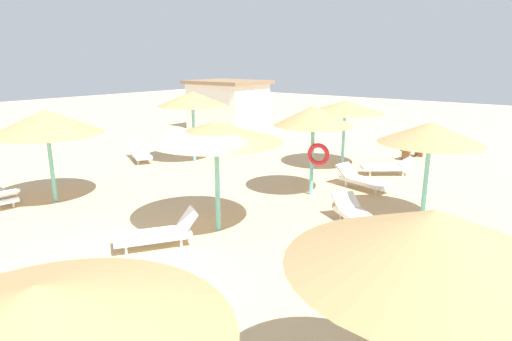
{
  "coord_description": "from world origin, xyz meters",
  "views": [
    {
      "loc": [
        6.96,
        -5.93,
        4.13
      ],
      "look_at": [
        0.0,
        3.0,
        1.2
      ],
      "focal_mm": 30.18,
      "sensor_mm": 36.0,
      "label": 1
    }
  ],
  "objects_px": {
    "lounger_7": "(159,233)",
    "lounger_4": "(357,215)",
    "parasol_3": "(192,99)",
    "beach_cabana": "(228,104)",
    "parasol_0": "(433,240)",
    "lounger_3": "(140,153)",
    "parasol_6": "(345,107)",
    "parasol_4": "(431,133)",
    "lounger_2": "(362,179)",
    "parasol_5": "(39,317)",
    "parasol_7": "(216,132)",
    "lounger_6": "(389,167)",
    "bench_0": "(413,151)",
    "parasol_2": "(313,117)",
    "parasol_1": "(46,122)"
  },
  "relations": [
    {
      "from": "parasol_5",
      "to": "lounger_3",
      "type": "bearing_deg",
      "value": 140.35
    },
    {
      "from": "lounger_3",
      "to": "bench_0",
      "type": "relative_size",
      "value": 1.27
    },
    {
      "from": "parasol_6",
      "to": "parasol_7",
      "type": "distance_m",
      "value": 7.83
    },
    {
      "from": "parasol_0",
      "to": "parasol_6",
      "type": "xyz_separation_m",
      "value": [
        -6.49,
        11.19,
        -0.12
      ]
    },
    {
      "from": "lounger_7",
      "to": "lounger_3",
      "type": "bearing_deg",
      "value": 145.21
    },
    {
      "from": "parasol_7",
      "to": "beach_cabana",
      "type": "xyz_separation_m",
      "value": [
        -10.69,
        12.45,
        -0.99
      ]
    },
    {
      "from": "parasol_3",
      "to": "lounger_3",
      "type": "xyz_separation_m",
      "value": [
        -1.88,
        -1.34,
        -2.26
      ]
    },
    {
      "from": "parasol_3",
      "to": "lounger_7",
      "type": "height_order",
      "value": "parasol_3"
    },
    {
      "from": "parasol_5",
      "to": "lounger_3",
      "type": "distance_m",
      "value": 15.35
    },
    {
      "from": "parasol_5",
      "to": "parasol_6",
      "type": "bearing_deg",
      "value": 107.86
    },
    {
      "from": "lounger_2",
      "to": "lounger_3",
      "type": "bearing_deg",
      "value": -168.19
    },
    {
      "from": "lounger_2",
      "to": "lounger_4",
      "type": "height_order",
      "value": "lounger_2"
    },
    {
      "from": "parasol_4",
      "to": "lounger_2",
      "type": "height_order",
      "value": "parasol_4"
    },
    {
      "from": "bench_0",
      "to": "beach_cabana",
      "type": "distance_m",
      "value": 11.98
    },
    {
      "from": "lounger_7",
      "to": "lounger_4",
      "type": "bearing_deg",
      "value": 52.17
    },
    {
      "from": "parasol_2",
      "to": "lounger_2",
      "type": "height_order",
      "value": "parasol_2"
    },
    {
      "from": "lounger_4",
      "to": "lounger_6",
      "type": "distance_m",
      "value": 5.58
    },
    {
      "from": "parasol_1",
      "to": "parasol_6",
      "type": "relative_size",
      "value": 1.04
    },
    {
      "from": "parasol_0",
      "to": "lounger_6",
      "type": "xyz_separation_m",
      "value": [
        -4.59,
        11.15,
        -2.18
      ]
    },
    {
      "from": "parasol_0",
      "to": "parasol_4",
      "type": "bearing_deg",
      "value": 106.48
    },
    {
      "from": "beach_cabana",
      "to": "parasol_3",
      "type": "bearing_deg",
      "value": -57.56
    },
    {
      "from": "parasol_3",
      "to": "parasol_6",
      "type": "height_order",
      "value": "parasol_3"
    },
    {
      "from": "lounger_7",
      "to": "bench_0",
      "type": "bearing_deg",
      "value": 83.04
    },
    {
      "from": "parasol_6",
      "to": "parasol_4",
      "type": "bearing_deg",
      "value": -43.39
    },
    {
      "from": "parasol_7",
      "to": "lounger_7",
      "type": "bearing_deg",
      "value": -104.05
    },
    {
      "from": "parasol_3",
      "to": "lounger_7",
      "type": "bearing_deg",
      "value": -49.56
    },
    {
      "from": "parasol_3",
      "to": "lounger_3",
      "type": "relative_size",
      "value": 1.47
    },
    {
      "from": "parasol_3",
      "to": "beach_cabana",
      "type": "bearing_deg",
      "value": 122.44
    },
    {
      "from": "lounger_3",
      "to": "parasol_6",
      "type": "bearing_deg",
      "value": 30.2
    },
    {
      "from": "parasol_4",
      "to": "parasol_6",
      "type": "bearing_deg",
      "value": 136.61
    },
    {
      "from": "parasol_6",
      "to": "beach_cabana",
      "type": "bearing_deg",
      "value": 155.38
    },
    {
      "from": "lounger_7",
      "to": "bench_0",
      "type": "distance_m",
      "value": 12.66
    },
    {
      "from": "parasol_0",
      "to": "lounger_4",
      "type": "height_order",
      "value": "parasol_0"
    },
    {
      "from": "parasol_0",
      "to": "lounger_2",
      "type": "relative_size",
      "value": 1.41
    },
    {
      "from": "parasol_3",
      "to": "beach_cabana",
      "type": "relative_size",
      "value": 0.66
    },
    {
      "from": "lounger_4",
      "to": "parasol_4",
      "type": "bearing_deg",
      "value": 46.72
    },
    {
      "from": "parasol_7",
      "to": "lounger_6",
      "type": "relative_size",
      "value": 1.69
    },
    {
      "from": "parasol_6",
      "to": "parasol_7",
      "type": "height_order",
      "value": "parasol_7"
    },
    {
      "from": "parasol_0",
      "to": "parasol_3",
      "type": "xyz_separation_m",
      "value": [
        -11.84,
        8.31,
        0.09
      ]
    },
    {
      "from": "lounger_7",
      "to": "parasol_6",
      "type": "bearing_deg",
      "value": 91.05
    },
    {
      "from": "parasol_2",
      "to": "beach_cabana",
      "type": "xyz_separation_m",
      "value": [
        -11.02,
        8.52,
        -0.98
      ]
    },
    {
      "from": "lounger_6",
      "to": "lounger_7",
      "type": "xyz_separation_m",
      "value": [
        -1.73,
        -9.32,
        0.02
      ]
    },
    {
      "from": "parasol_0",
      "to": "lounger_2",
      "type": "xyz_separation_m",
      "value": [
        -4.62,
        8.88,
        -2.18
      ]
    },
    {
      "from": "parasol_1",
      "to": "parasol_3",
      "type": "relative_size",
      "value": 1.09
    },
    {
      "from": "lounger_6",
      "to": "bench_0",
      "type": "xyz_separation_m",
      "value": [
        -0.2,
        3.24,
        0.04
      ]
    },
    {
      "from": "parasol_1",
      "to": "parasol_5",
      "type": "height_order",
      "value": "parasol_1"
    },
    {
      "from": "parasol_1",
      "to": "parasol_7",
      "type": "height_order",
      "value": "parasol_1"
    },
    {
      "from": "parasol_7",
      "to": "lounger_6",
      "type": "xyz_separation_m",
      "value": [
        1.34,
        7.77,
        -2.16
      ]
    },
    {
      "from": "lounger_7",
      "to": "parasol_0",
      "type": "bearing_deg",
      "value": -16.16
    },
    {
      "from": "lounger_4",
      "to": "bench_0",
      "type": "height_order",
      "value": "lounger_4"
    }
  ]
}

